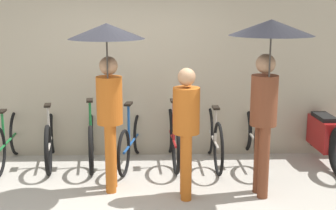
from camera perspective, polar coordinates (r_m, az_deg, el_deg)
name	(u,v)px	position (r m, az deg, el deg)	size (l,w,h in m)	color
ground_plane	(126,203)	(5.67, -5.09, -11.87)	(30.00, 30.00, 0.00)	#9E998E
back_wall	(132,79)	(7.15, -4.37, 3.23)	(12.63, 0.12, 2.39)	gray
parked_bicycle_0	(8,140)	(7.19, -18.95, -4.08)	(0.44, 1.71, 1.04)	black
parked_bicycle_1	(50,139)	(7.10, -14.15, -4.04)	(0.45, 1.67, 1.00)	black
parked_bicycle_2	(91,139)	(7.00, -9.34, -4.08)	(0.44, 1.67, 1.07)	black
parked_bicycle_3	(132,140)	(6.88, -4.43, -4.33)	(0.46, 1.65, 1.08)	black
parked_bicycle_4	(172,136)	(6.92, 0.54, -3.83)	(0.44, 1.72, 1.02)	black
parked_bicycle_5	(213,137)	(6.91, 5.55, -3.96)	(0.44, 1.72, 1.08)	black
parked_bicycle_6	(253,136)	(7.08, 10.30, -3.75)	(0.44, 1.80, 1.00)	black
pedestrian_leading	(108,66)	(5.60, -7.35, 4.73)	(0.90, 0.90, 2.10)	#B25619
pedestrian_center	(186,124)	(5.54, 2.23, -2.29)	(0.32, 0.32, 1.59)	#B25619
pedestrian_trailing	(268,62)	(5.50, 12.12, 5.14)	(0.96, 0.96, 2.14)	brown
motorcycle	(323,136)	(7.31, 18.36, -3.55)	(0.58, 2.01, 0.92)	black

